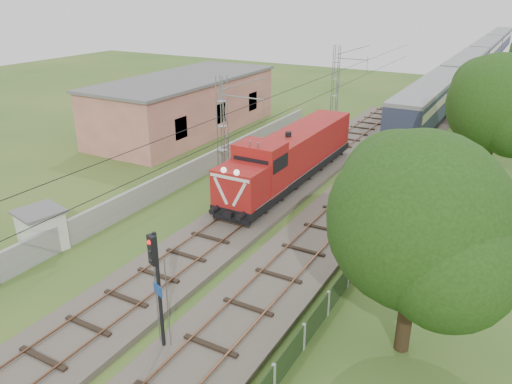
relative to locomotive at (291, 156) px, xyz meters
The scene contains 14 objects.
ground 16.09m from the locomotive, 90.00° to the right, with size 140.00×140.00×0.00m, color #2F5620.
track_main 9.16m from the locomotive, 90.00° to the right, with size 4.20×70.00×0.45m.
track_side 6.73m from the locomotive, 39.05° to the left, with size 4.20×80.00×0.45m.
catenary 5.28m from the locomotive, 126.77° to the right, with size 3.31×70.00×8.00m.
boundary_wall 7.73m from the locomotive, 148.75° to the right, with size 0.25×40.00×1.50m, color #9E9E99.
station_building 17.03m from the locomotive, 151.76° to the left, with size 8.40×20.40×5.22m.
fence 15.29m from the locomotive, 58.28° to the right, with size 0.12×32.00×1.20m.
locomotive is the anchor object (origin of this frame).
coach_rake 57.88m from the locomotive, 85.04° to the left, with size 3.20×95.47×3.70m.
signal_post 18.59m from the locomotive, 79.54° to the right, with size 0.54×0.44×5.12m.
relay_hut 16.64m from the locomotive, 116.45° to the right, with size 2.62×2.62×2.27m.
tree_a 17.98m from the locomotive, 49.94° to the right, with size 6.72×6.40×8.72m.
tree_b 14.39m from the locomotive, 30.36° to the left, with size 7.03×6.70×9.12m.
tree_c 22.41m from the locomotive, 57.83° to the left, with size 6.08×5.79×7.89m.
Camera 1 is at (14.01, -13.95, 13.01)m, focal length 35.00 mm.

